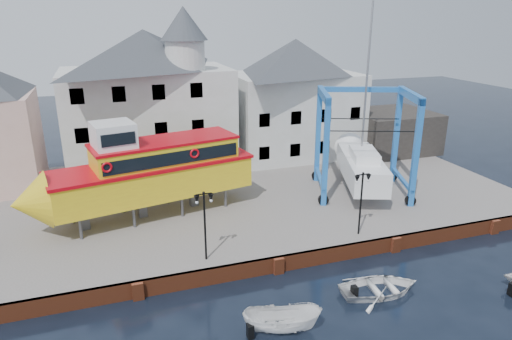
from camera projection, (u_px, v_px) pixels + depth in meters
name	position (u px, v px, depth m)	size (l,w,h in m)	color
ground	(278.00, 273.00, 26.79)	(140.00, 140.00, 0.00)	black
hardstanding	(228.00, 197.00, 36.48)	(44.00, 22.00, 1.00)	#645C59
quay_wall	(278.00, 264.00, 26.72)	(44.00, 0.47, 1.00)	maroon
building_white_main	(150.00, 100.00, 39.39)	(14.00, 8.30, 14.00)	beige
building_white_right	(294.00, 98.00, 44.38)	(12.00, 8.00, 11.20)	beige
shed_dark	(391.00, 131.00, 46.80)	(8.00, 7.00, 4.00)	black
lamp_post_left	(204.00, 209.00, 25.29)	(1.12, 0.32, 4.20)	black
lamp_post_right	(362.00, 188.00, 28.32)	(1.12, 0.32, 4.20)	black
tour_boat	(140.00, 173.00, 30.81)	(16.20, 6.88, 6.87)	#59595E
travel_lift	(360.00, 158.00, 36.25)	(8.65, 10.45, 15.38)	#1A74BA
motorboat_a	(282.00, 331.00, 21.88)	(1.42, 3.78, 1.46)	white
motorboat_b	(379.00, 293.00, 24.85)	(3.16, 4.42, 0.92)	white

